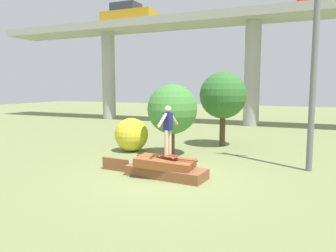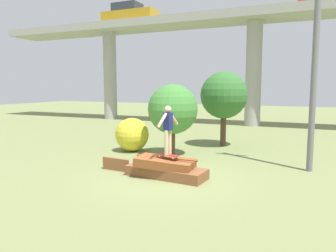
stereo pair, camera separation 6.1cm
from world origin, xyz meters
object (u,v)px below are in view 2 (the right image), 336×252
skateboard (168,155)px  utility_pole (316,33)px  car_on_overpass_mid (129,14)px  bush_yellow_flowering (132,135)px  tree_behind_left (224,95)px  tree_behind_right (173,109)px  skater (168,127)px

skateboard → utility_pole: (3.98, 2.67, 3.78)m
car_on_overpass_mid → bush_yellow_flowering: car_on_overpass_mid is taller
skateboard → tree_behind_left: 6.21m
car_on_overpass_mid → bush_yellow_flowering: (6.86, -11.30, -7.83)m
tree_behind_right → bush_yellow_flowering: tree_behind_right is taller
car_on_overpass_mid → bush_yellow_flowering: size_ratio=3.10×
utility_pole → tree_behind_left: 5.48m
car_on_overpass_mid → utility_pole: bearing=-40.1°
car_on_overpass_mid → tree_behind_left: car_on_overpass_mid is taller
skater → tree_behind_left: size_ratio=0.43×
skater → utility_pole: size_ratio=0.17×
car_on_overpass_mid → utility_pole: (13.99, -11.77, -4.06)m
skater → car_on_overpass_mid: 18.91m
car_on_overpass_mid → bush_yellow_flowering: 15.36m
skater → tree_behind_right: bearing=111.1°
skater → tree_behind_left: 6.03m
utility_pole → tree_behind_right: (-5.18, 0.43, -2.60)m
skater → utility_pole: (3.98, 2.67, 2.91)m
utility_pole → bush_yellow_flowering: 8.08m
tree_behind_left → tree_behind_right: bearing=-115.0°
tree_behind_left → bush_yellow_flowering: (-3.29, -2.83, -1.66)m
tree_behind_right → bush_yellow_flowering: (-1.95, 0.04, -1.16)m
utility_pole → bush_yellow_flowering: utility_pole is taller
tree_behind_left → tree_behind_right: 3.21m
skateboard → tree_behind_right: bearing=111.1°
tree_behind_left → bush_yellow_flowering: size_ratio=2.41×
skateboard → utility_pole: 6.11m
tree_behind_left → skateboard: bearing=-91.3°
skater → bush_yellow_flowering: (-3.15, 3.15, -0.85)m
utility_pole → tree_behind_left: (-3.84, 3.30, -2.10)m
car_on_overpass_mid → tree_behind_left: 14.59m
skateboard → tree_behind_right: tree_behind_right is taller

